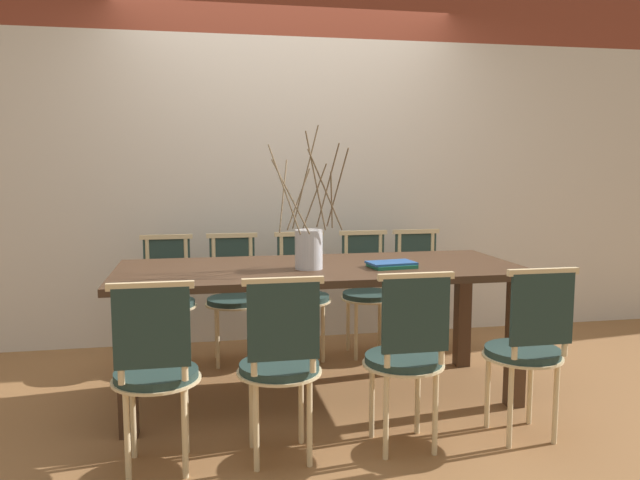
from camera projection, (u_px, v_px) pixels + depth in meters
The scene contains 14 objects.
ground_plane at pixel (320, 395), 3.65m from camera, with size 16.00×16.00×0.00m, color olive.
wall_rear at pixel (288, 130), 4.70m from camera, with size 12.00×0.06×3.20m.
dining_table at pixel (320, 284), 3.57m from camera, with size 2.28×0.93×0.77m.
chair_near_leftend at pixel (155, 367), 2.68m from camera, with size 0.39×0.39×0.87m.
chair_near_left at pixel (280, 359), 2.79m from camera, with size 0.39×0.39×0.87m.
chair_near_center at pixel (407, 352), 2.90m from camera, with size 0.39×0.39×0.87m.
chair_near_right at pixel (528, 345), 3.01m from camera, with size 0.39×0.39×0.87m.
chair_far_leftend at pixel (167, 295), 4.17m from camera, with size 0.39×0.39×0.87m.
chair_far_left at pixel (234, 292), 4.25m from camera, with size 0.39×0.39×0.87m.
chair_far_center at pixel (302, 289), 4.34m from camera, with size 0.39×0.39×0.87m.
chair_far_right at pixel (367, 287), 4.43m from camera, with size 0.39×0.39×0.87m.
chair_far_rightend at pixel (420, 285), 4.50m from camera, with size 0.39×0.39×0.87m.
vase_centerpiece at pixel (309, 246), 3.45m from camera, with size 0.41×0.41×0.80m.
book_stack at pixel (392, 265), 3.51m from camera, with size 0.28×0.21×0.03m.
Camera 1 is at (-0.67, -3.45, 1.35)m, focal length 35.00 mm.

